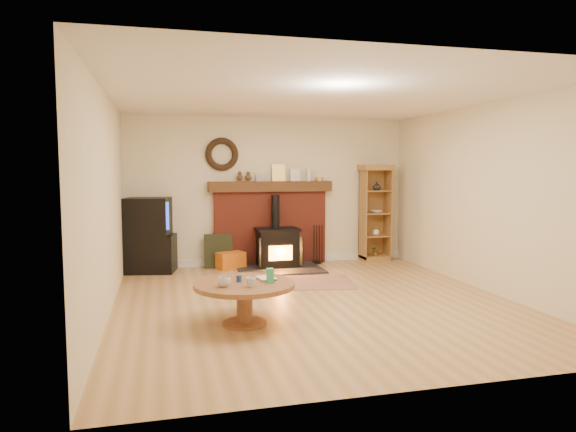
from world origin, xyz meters
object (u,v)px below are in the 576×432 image
object	(u,v)px
curio_cabinet	(375,213)
wood_stove	(278,249)
tv_unit	(148,237)
coffee_table	(244,291)

from	to	relation	value
curio_cabinet	wood_stove	bearing A→B (deg)	-171.58
wood_stove	curio_cabinet	world-z (taller)	curio_cabinet
tv_unit	curio_cabinet	world-z (taller)	curio_cabinet
tv_unit	curio_cabinet	distance (m)	4.06
curio_cabinet	coffee_table	bearing A→B (deg)	-131.81
coffee_table	curio_cabinet	bearing A→B (deg)	48.19
tv_unit	curio_cabinet	bearing A→B (deg)	1.19
wood_stove	tv_unit	distance (m)	2.16
tv_unit	coffee_table	bearing A→B (deg)	-71.61
wood_stove	tv_unit	world-z (taller)	wood_stove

